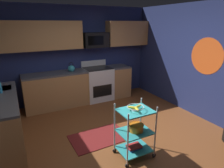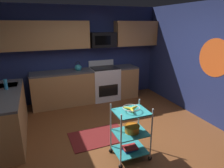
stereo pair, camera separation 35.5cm
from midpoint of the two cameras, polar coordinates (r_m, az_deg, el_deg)
name	(u,v)px [view 2 (the right image)]	position (r m, az deg, el deg)	size (l,w,h in m)	color
floor	(116,140)	(3.91, 3.84, -16.20)	(4.40, 4.80, 0.04)	brown
wall_back	(83,54)	(5.61, -6.65, 8.67)	(4.52, 0.06, 2.60)	navy
wall_right	(213,64)	(4.76, 29.35, 4.98)	(0.06, 4.80, 2.60)	navy
wall_flower_decal	(214,58)	(4.69, 29.76, 6.63)	(0.81, 0.81, 0.00)	#E5591E
counter_run	(62,95)	(4.89, -12.33, -3.10)	(3.67, 2.49, 0.92)	#B27F4C
oven_range	(105,83)	(5.65, -0.42, 0.28)	(0.76, 0.65, 1.10)	white
upper_cabinets	(80,35)	(5.34, -7.52, 14.14)	(4.40, 0.33, 0.70)	#B27F4C
microwave	(103,40)	(5.51, -0.85, 12.82)	(0.70, 0.39, 0.40)	black
rolling_cart	(130,132)	(3.27, 8.62, -13.92)	(0.59, 0.44, 0.91)	silver
fruit_bowl	(131,109)	(3.07, 8.97, -7.17)	(0.27, 0.27, 0.07)	silver
mixing_bowl_large	(132,128)	(3.25, 9.09, -12.82)	(0.25, 0.25, 0.11)	orange
book_stack	(130,148)	(3.43, 8.38, -18.13)	(0.25, 0.18, 0.06)	#1E4C8C
kettle	(78,68)	(5.30, -8.01, 4.75)	(0.21, 0.18, 0.26)	teal
dish_soap_bottle	(6,84)	(4.17, -26.60, -0.12)	(0.06, 0.06, 0.20)	#2D8CBF
floor_rug	(99,137)	(3.97, -1.32, -15.20)	(1.10, 0.70, 0.01)	maroon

